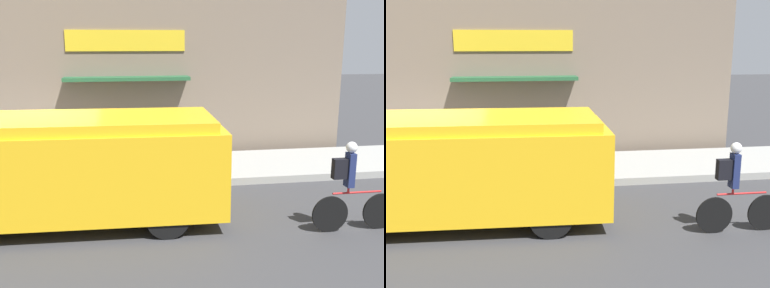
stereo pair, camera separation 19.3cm
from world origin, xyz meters
The scene contains 6 objects.
ground_plane centered at (0.00, 0.00, 0.00)m, with size 70.00×70.00×0.00m, color #38383A.
sidewalk centered at (0.00, 1.34, 0.09)m, with size 28.00×2.68×0.18m.
storefront centered at (0.04, 3.11, 2.72)m, with size 16.91×0.78×5.45m.
school_bus centered at (1.00, -1.64, 1.06)m, with size 5.78×2.76×2.01m.
cyclist centered at (5.73, -2.87, 0.78)m, with size 1.64×0.20×1.65m.
trash_bin centered at (2.44, 1.46, 0.63)m, with size 0.48×0.48×0.90m.
Camera 2 is at (1.91, -9.94, 3.34)m, focal length 42.00 mm.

